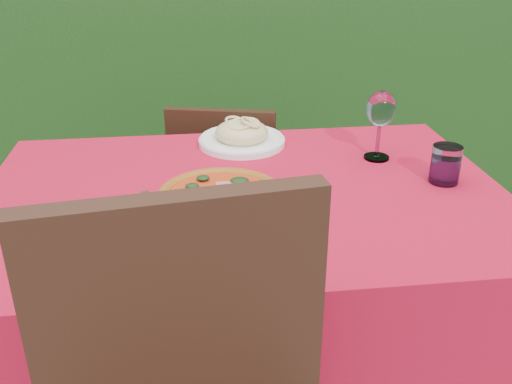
{
  "coord_description": "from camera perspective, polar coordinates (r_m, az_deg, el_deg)",
  "views": [
    {
      "loc": [
        -0.13,
        -1.24,
        1.34
      ],
      "look_at": [
        0.02,
        -0.05,
        0.77
      ],
      "focal_mm": 40.0,
      "sensor_mm": 36.0,
      "label": 1
    }
  ],
  "objects": [
    {
      "name": "hedge",
      "position": [
        2.82,
        -4.68,
        16.77
      ],
      "size": [
        3.2,
        0.55,
        1.78
      ],
      "color": "black",
      "rests_on": "ground"
    },
    {
      "name": "dining_table",
      "position": [
        1.45,
        -1.04,
        -5.33
      ],
      "size": [
        1.26,
        0.86,
        0.75
      ],
      "color": "#472716",
      "rests_on": "ground"
    },
    {
      "name": "chair_far",
      "position": [
        2.04,
        -2.96,
        -0.17
      ],
      "size": [
        0.43,
        0.43,
        0.79
      ],
      "rotation": [
        0.0,
        0.0,
        2.9
      ],
      "color": "black",
      "rests_on": "ground"
    },
    {
      "name": "pizza_plate",
      "position": [
        1.27,
        -3.49,
        -0.88
      ],
      "size": [
        0.38,
        0.38,
        0.06
      ],
      "rotation": [
        0.0,
        0.0,
        -0.42
      ],
      "color": "white",
      "rests_on": "dining_table"
    },
    {
      "name": "pasta_plate",
      "position": [
        1.66,
        -1.44,
        5.61
      ],
      "size": [
        0.25,
        0.25,
        0.07
      ],
      "rotation": [
        0.0,
        0.0,
        -0.34
      ],
      "color": "white",
      "rests_on": "dining_table"
    },
    {
      "name": "water_glass",
      "position": [
        1.48,
        18.4,
        2.47
      ],
      "size": [
        0.07,
        0.07,
        0.1
      ],
      "color": "silver",
      "rests_on": "dining_table"
    },
    {
      "name": "wine_glass",
      "position": [
        1.56,
        12.38,
        7.85
      ],
      "size": [
        0.08,
        0.08,
        0.19
      ],
      "color": "silver",
      "rests_on": "dining_table"
    },
    {
      "name": "fork",
      "position": [
        1.32,
        -11.66,
        -1.6
      ],
      "size": [
        0.04,
        0.17,
        0.0
      ],
      "primitive_type": "cube",
      "rotation": [
        0.0,
        0.0,
        -0.12
      ],
      "color": "silver",
      "rests_on": "dining_table"
    }
  ]
}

